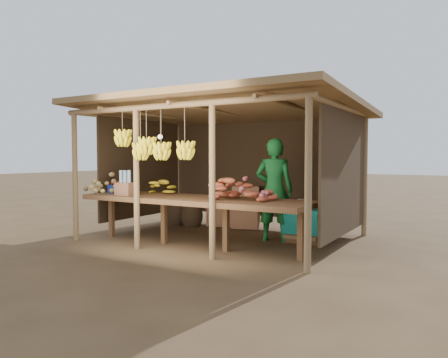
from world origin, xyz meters
The scene contains 13 objects.
ground centered at (0.00, 0.00, 0.00)m, with size 60.00×60.00×0.00m, color brown.
stall_structure centered at (-0.05, 0.00, 1.91)m, with size 4.70×3.50×2.43m.
counter centered at (0.00, -0.95, 0.74)m, with size 3.90×1.05×0.80m.
potato_heap centered at (-1.77, -1.16, 0.98)m, with size 0.90×0.54×0.36m, color tan, non-canonical shape.
sweet_potato_heap centered at (0.76, -0.89, 0.98)m, with size 1.02×0.61×0.36m, color #B14C2D, non-canonical shape.
onion_heap centered at (0.92, -0.90, 0.98)m, with size 0.82×0.49×0.36m, color #AC5456, non-canonical shape.
banana_pile centered at (-0.91, -0.75, 0.97)m, with size 0.58×0.35×0.35m, color gold, non-canonical shape.
tomato_basin centered at (-1.71, -0.86, 0.89)m, with size 0.40×0.40×0.21m.
bottle_box centered at (-1.21, -1.17, 0.96)m, with size 0.34×0.28×0.42m.
vendor centered at (0.90, 0.18, 0.88)m, with size 0.64×0.42×1.76m, color #197430.
tarp_crate centered at (1.37, 0.39, 0.30)m, with size 0.63×0.54×0.74m.
carton_stack centered at (-0.30, 1.04, 0.37)m, with size 1.23×0.59×0.84m.
burlap_sacks centered at (-1.41, 0.72, 0.27)m, with size 0.88×0.46×0.62m.
Camera 1 is at (3.95, -6.65, 1.46)m, focal length 35.00 mm.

